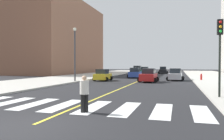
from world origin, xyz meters
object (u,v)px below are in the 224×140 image
(car_green_third, at_px, (145,71))
(pedestrian_crossing, at_px, (84,92))
(traffic_light_near_corner, at_px, (220,43))
(fire_hydrant, at_px, (201,77))
(car_gray_sixth, at_px, (138,70))
(street_lamp, at_px, (75,49))
(car_blue_fifth, at_px, (135,73))
(car_black_nearest, at_px, (163,70))
(car_yellow_seventh, at_px, (103,75))
(car_red_second, at_px, (149,76))
(car_silver_fourth, at_px, (175,75))

(car_green_third, xyz_separation_m, pedestrian_crossing, (2.98, -42.21, 0.12))
(traffic_light_near_corner, xyz_separation_m, fire_hydrant, (0.53, 17.65, -3.13))
(car_gray_sixth, relative_size, street_lamp, 0.65)
(traffic_light_near_corner, relative_size, street_lamp, 0.73)
(car_blue_fifth, bearing_deg, car_black_nearest, 80.84)
(car_blue_fifth, xyz_separation_m, street_lamp, (-6.04, -11.26, 3.48))
(car_black_nearest, bearing_deg, car_yellow_seventh, 76.18)
(car_black_nearest, xyz_separation_m, car_gray_sixth, (-6.58, -0.68, 0.10))
(car_red_second, xyz_separation_m, car_blue_fifth, (-3.34, 8.76, -0.02))
(car_black_nearest, relative_size, car_red_second, 1.01)
(pedestrian_crossing, height_order, fire_hydrant, pedestrian_crossing)
(fire_hydrant, relative_size, street_lamp, 0.13)
(car_yellow_seventh, height_order, traffic_light_near_corner, traffic_light_near_corner)
(car_green_third, height_order, street_lamp, street_lamp)
(car_blue_fifth, distance_m, car_gray_sixth, 21.39)
(car_green_third, xyz_separation_m, traffic_light_near_corner, (9.88, -35.92, 2.86))
(car_green_third, distance_m, traffic_light_near_corner, 37.36)
(pedestrian_crossing, xyz_separation_m, fire_hydrant, (7.44, 23.95, -0.39))
(car_gray_sixth, relative_size, traffic_light_near_corner, 0.90)
(car_green_third, bearing_deg, street_lamp, -104.11)
(car_black_nearest, distance_m, fire_hydrant, 27.48)
(car_green_third, distance_m, car_gray_sixth, 8.23)
(car_black_nearest, relative_size, car_yellow_seventh, 1.10)
(street_lamp, bearing_deg, car_red_second, 14.92)
(car_black_nearest, height_order, street_lamp, street_lamp)
(car_green_third, bearing_deg, car_black_nearest, 65.80)
(car_yellow_seventh, bearing_deg, fire_hydrant, 12.77)
(car_silver_fourth, height_order, car_yellow_seventh, car_silver_fourth)
(car_silver_fourth, height_order, traffic_light_near_corner, traffic_light_near_corner)
(car_black_nearest, distance_m, car_red_second, 30.59)
(pedestrian_crossing, bearing_deg, car_red_second, -138.73)
(traffic_light_near_corner, bearing_deg, car_blue_fifth, -66.75)
(car_blue_fifth, bearing_deg, traffic_light_near_corner, -67.17)
(car_gray_sixth, distance_m, car_yellow_seventh, 29.25)
(car_red_second, height_order, car_gray_sixth, car_gray_sixth)
(traffic_light_near_corner, xyz_separation_m, street_lamp, (-15.68, 11.18, 0.60))
(pedestrian_crossing, bearing_deg, car_black_nearest, -137.72)
(car_silver_fourth, xyz_separation_m, car_blue_fifth, (-6.70, 4.67, 0.01))
(car_red_second, distance_m, car_yellow_seventh, 6.60)
(car_yellow_seventh, height_order, pedestrian_crossing, pedestrian_crossing)
(fire_hydrant, bearing_deg, pedestrian_crossing, -107.25)
(car_silver_fourth, height_order, car_gray_sixth, car_gray_sixth)
(car_green_third, bearing_deg, pedestrian_crossing, -86.87)
(car_gray_sixth, bearing_deg, fire_hydrant, -62.38)
(traffic_light_near_corner, height_order, pedestrian_crossing, traffic_light_near_corner)
(car_black_nearest, relative_size, car_silver_fourth, 1.03)
(car_green_third, bearing_deg, car_blue_fifth, -89.89)
(car_red_second, xyz_separation_m, traffic_light_near_corner, (6.30, -13.68, 2.86))
(car_blue_fifth, xyz_separation_m, car_gray_sixth, (-3.23, 21.15, 0.12))
(fire_hydrant, bearing_deg, car_silver_fourth, 178.10)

